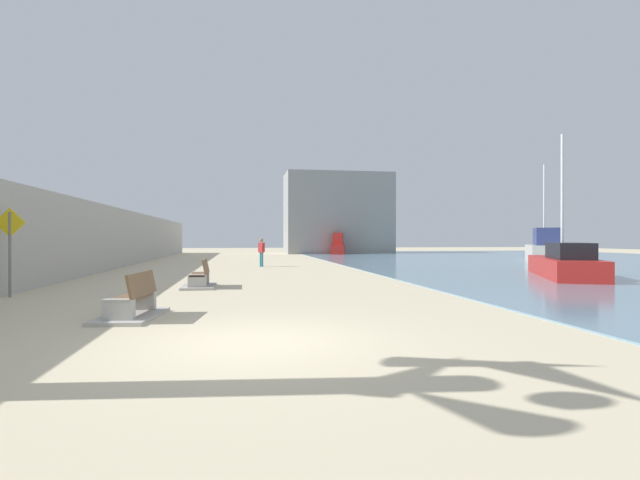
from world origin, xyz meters
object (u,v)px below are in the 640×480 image
object	(u,v)px
bench_far	(200,281)
bench_near	(132,307)
boat_nearest	(545,249)
boat_distant	(565,264)
boat_outer	(338,246)
person_walking	(261,250)
pedestrian_sign	(10,242)

from	to	relation	value
bench_far	bench_near	bearing A→B (deg)	-97.84
bench_far	boat_nearest	xyz separation A→B (m)	(23.14, 14.47, 0.70)
boat_nearest	boat_distant	size ratio (longest dim) A/B	0.99
boat_outer	bench_near	bearing A→B (deg)	-107.46
boat_outer	bench_far	bearing A→B (deg)	-109.14
bench_near	boat_distant	xyz separation A→B (m)	(16.00, 7.81, 0.38)
boat_outer	boat_distant	bearing A→B (deg)	-84.48
person_walking	boat_outer	xyz separation A→B (m)	(9.34, 22.63, -0.14)
boat_distant	pedestrian_sign	bearing A→B (deg)	-170.31
person_walking	boat_nearest	distance (m)	20.71
boat_outer	pedestrian_sign	bearing A→B (deg)	-115.17
bench_near	boat_outer	size ratio (longest dim) A/B	0.28
person_walking	boat_distant	size ratio (longest dim) A/B	0.24
boat_nearest	bench_far	bearing A→B (deg)	-147.98
boat_nearest	boat_distant	bearing A→B (deg)	-121.66
bench_near	pedestrian_sign	distance (m)	6.26
bench_far	boat_outer	world-z (taller)	boat_outer
boat_outer	boat_distant	xyz separation A→B (m)	(3.18, -32.95, -0.25)
person_walking	boat_distant	bearing A→B (deg)	-39.48
bench_near	boat_distant	size ratio (longest dim) A/B	0.31
boat_nearest	boat_distant	distance (m)	15.26
bench_near	pedestrian_sign	bearing A→B (deg)	134.70
bench_near	boat_outer	bearing A→B (deg)	72.54
boat_nearest	pedestrian_sign	size ratio (longest dim) A/B	2.75
boat_nearest	boat_outer	world-z (taller)	boat_nearest
bench_near	pedestrian_sign	xyz separation A→B (m)	(-4.30, 4.34, 1.37)
pedestrian_sign	person_walking	bearing A→B (deg)	60.58
pedestrian_sign	boat_nearest	bearing A→B (deg)	30.17
bench_far	person_walking	xyz separation A→B (m)	(2.61, 11.80, 0.76)
boat_distant	bench_far	bearing A→B (deg)	-174.41
bench_near	person_walking	world-z (taller)	person_walking
bench_near	bench_far	xyz separation A→B (m)	(0.87, 6.33, 0.00)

